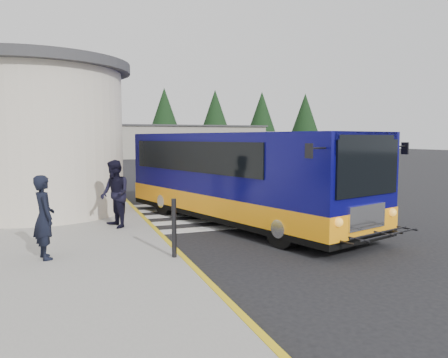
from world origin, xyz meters
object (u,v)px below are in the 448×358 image
object	(u,v)px
pedestrian_b	(115,194)
far_bus_b	(271,145)
pedestrian_a	(44,217)
far_bus_a	(250,148)
transit_bus	(240,181)
bollard	(174,228)

from	to	relation	value
pedestrian_b	far_bus_b	distance (m)	40.70
pedestrian_a	far_bus_a	xyz separation A→B (m)	(19.07, 33.57, 0.51)
far_bus_b	far_bus_a	bearing A→B (deg)	116.63
transit_bus	bollard	world-z (taller)	transit_bus
pedestrian_a	bollard	size ratio (longest dim) A/B	1.41
transit_bus	pedestrian_b	distance (m)	3.67
transit_bus	pedestrian_b	bearing A→B (deg)	164.05
pedestrian_b	bollard	bearing A→B (deg)	-3.31
bollard	far_bus_a	world-z (taller)	far_bus_a
transit_bus	far_bus_a	size ratio (longest dim) A/B	1.08
far_bus_a	transit_bus	bearing A→B (deg)	-178.37
pedestrian_a	pedestrian_b	size ratio (longest dim) A/B	0.92
transit_bus	pedestrian_b	size ratio (longest dim) A/B	5.38
far_bus_b	bollard	bearing A→B (deg)	138.50
transit_bus	pedestrian_a	size ratio (longest dim) A/B	5.85
far_bus_a	far_bus_b	world-z (taller)	far_bus_b
far_bus_a	pedestrian_b	bearing A→B (deg)	176.26
transit_bus	bollard	distance (m)	4.58
transit_bus	pedestrian_b	xyz separation A→B (m)	(-3.66, -0.07, -0.23)
bollard	far_bus_b	world-z (taller)	far_bus_b
transit_bus	pedestrian_a	distance (m)	6.00
pedestrian_a	far_bus_b	xyz separation A→B (m)	(23.37, 37.09, 0.75)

